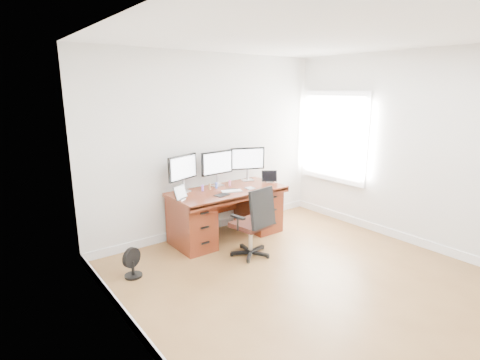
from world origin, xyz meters
TOP-DOWN VIEW (x-y plane):
  - ground at (0.00, 0.00)m, footprint 4.50×4.50m
  - back_wall at (0.00, 2.25)m, footprint 4.00×0.10m
  - right_wall at (2.00, 0.11)m, footprint 0.10×4.50m
  - desk at (0.00, 1.83)m, footprint 1.70×0.80m
  - office_chair at (-0.10, 1.08)m, footprint 0.58×0.58m
  - floor_fan at (-1.60, 1.49)m, footprint 0.25×0.21m
  - monitor_left at (-0.58, 2.07)m, footprint 0.53×0.22m
  - monitor_center at (0.00, 2.07)m, footprint 0.55×0.15m
  - monitor_right at (0.58, 2.07)m, footprint 0.52×0.24m
  - tablet_left at (-0.79, 1.75)m, footprint 0.24×0.17m
  - tablet_right at (0.77, 1.75)m, footprint 0.23×0.19m
  - keyboard at (-0.02, 1.67)m, footprint 0.31×0.21m
  - trackpad at (0.29, 1.64)m, footprint 0.12×0.12m
  - drawing_tablet at (-0.24, 1.59)m, footprint 0.22×0.16m
  - phone at (0.02, 1.76)m, footprint 0.16×0.11m
  - figurine_purple at (-0.33, 1.95)m, footprint 0.04×0.04m
  - figurine_brown at (-0.22, 1.95)m, footprint 0.04×0.04m
  - figurine_blue at (-0.10, 1.95)m, footprint 0.04×0.04m
  - figurine_pink at (0.15, 1.95)m, footprint 0.04×0.04m

SIDE VIEW (x-z plane):
  - ground at x=0.00m, z-range 0.00..0.00m
  - floor_fan at x=-1.60m, z-range -0.01..0.35m
  - office_chair at x=-0.10m, z-range -0.16..0.79m
  - desk at x=0.00m, z-range 0.03..0.78m
  - trackpad at x=0.29m, z-range 0.75..0.76m
  - drawing_tablet at x=-0.24m, z-range 0.75..0.76m
  - phone at x=0.02m, z-range 0.75..0.76m
  - keyboard at x=-0.02m, z-range 0.75..0.76m
  - figurine_purple at x=-0.33m, z-range 0.75..0.85m
  - figurine_brown at x=-0.22m, z-range 0.75..0.85m
  - figurine_blue at x=-0.10m, z-range 0.75..0.85m
  - figurine_pink at x=0.15m, z-range 0.75..0.85m
  - tablet_left at x=-0.79m, z-range 0.74..0.93m
  - tablet_right at x=0.77m, z-range 0.74..0.93m
  - monitor_left at x=-0.58m, z-range 0.82..1.35m
  - monitor_center at x=0.00m, z-range 0.82..1.35m
  - monitor_right at x=0.58m, z-range 0.82..1.35m
  - back_wall at x=0.00m, z-range 0.00..2.70m
  - right_wall at x=2.00m, z-range 0.00..2.70m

